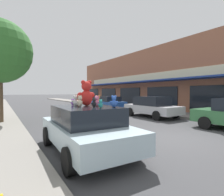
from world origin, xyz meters
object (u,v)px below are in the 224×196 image
object	(u,v)px
teddy_bear_brown	(78,100)
teddy_bear_cream	(80,101)
teddy_bear_orange	(98,101)
teddy_bear_teal	(101,104)
teddy_bear_giant	(86,93)
parked_car_far_center	(152,106)
teddy_bear_black	(94,103)
plush_art_car	(86,128)
teddy_bear_blue	(114,102)
teddy_bear_purple	(73,102)
teddy_bear_pink	(97,101)
parked_car_far_right	(107,102)
teddy_bear_white	(75,101)

from	to	relation	value
teddy_bear_brown	teddy_bear_cream	distance (m)	0.78
teddy_bear_orange	teddy_bear_teal	xyz separation A→B (m)	(-0.41, -0.94, -0.04)
teddy_bear_orange	teddy_bear_brown	xyz separation A→B (m)	(-0.48, 0.58, 0.01)
teddy_bear_giant	parked_car_far_center	size ratio (longest dim) A/B	0.19
teddy_bear_black	teddy_bear_giant	bearing A→B (deg)	-111.09
plush_art_car	teddy_bear_blue	world-z (taller)	teddy_bear_blue
teddy_bear_purple	teddy_bear_brown	bearing A→B (deg)	-104.48
plush_art_car	teddy_bear_black	distance (m)	0.89
teddy_bear_pink	parked_car_far_center	xyz separation A→B (m)	(7.05, 4.58, -0.79)
parked_car_far_center	plush_art_car	bearing A→B (deg)	-149.31
teddy_bear_orange	teddy_bear_purple	distance (m)	0.84
teddy_bear_orange	parked_car_far_center	world-z (taller)	teddy_bear_orange
teddy_bear_teal	parked_car_far_center	xyz separation A→B (m)	(7.24, 5.16, -0.75)
teddy_bear_black	parked_car_far_right	bearing A→B (deg)	-140.91
plush_art_car	teddy_bear_white	bearing A→B (deg)	116.95
teddy_bear_blue	parked_car_far_right	distance (m)	13.43
parked_car_far_center	parked_car_far_right	size ratio (longest dim) A/B	0.99
teddy_bear_giant	teddy_bear_orange	distance (m)	0.45
teddy_bear_orange	teddy_bear_teal	distance (m)	1.03
teddy_bear_teal	teddy_bear_white	size ratio (longest dim) A/B	0.71
teddy_bear_orange	teddy_bear_purple	bearing A→B (deg)	8.85
teddy_bear_orange	teddy_bear_brown	bearing A→B (deg)	-7.78
teddy_bear_purple	teddy_bear_brown	world-z (taller)	teddy_bear_brown
teddy_bear_pink	teddy_bear_black	distance (m)	0.23
teddy_bear_cream	teddy_bear_orange	bearing A→B (deg)	165.83
teddy_bear_orange	teddy_bear_teal	bearing A→B (deg)	109.07
teddy_bear_brown	teddy_bear_cream	size ratio (longest dim) A/B	1.06
teddy_bear_white	teddy_bear_brown	bearing A→B (deg)	-115.99
teddy_bear_white	teddy_bear_blue	xyz separation A→B (m)	(0.74, -1.18, 0.00)
teddy_bear_orange	teddy_bear_cream	distance (m)	0.72
teddy_bear_giant	teddy_bear_cream	size ratio (longest dim) A/B	2.40
parked_car_far_right	teddy_bear_cream	bearing A→B (deg)	-124.80
teddy_bear_orange	teddy_bear_teal	world-z (taller)	teddy_bear_orange
teddy_bear_white	teddy_bear_black	xyz separation A→B (m)	(0.28, -0.79, -0.04)
plush_art_car	teddy_bear_teal	xyz separation A→B (m)	(0.08, -0.81, 0.79)
teddy_bear_purple	teddy_bear_blue	distance (m)	1.57
teddy_bear_giant	teddy_bear_pink	distance (m)	0.55
teddy_bear_orange	teddy_bear_pink	distance (m)	0.43
teddy_bear_purple	parked_car_far_right	size ratio (longest dim) A/B	0.05
teddy_bear_giant	teddy_bear_brown	xyz separation A→B (m)	(-0.12, 0.48, -0.22)
teddy_bear_cream	teddy_bear_blue	world-z (taller)	teddy_bear_blue
teddy_bear_white	parked_car_far_center	size ratio (longest dim) A/B	0.08
teddy_bear_white	teddy_bear_pink	bearing A→B (deg)	132.39
teddy_bear_giant	parked_car_far_center	distance (m)	8.35
teddy_bear_white	teddy_bear_black	bearing A→B (deg)	116.85
teddy_bear_cream	parked_car_far_center	world-z (taller)	teddy_bear_cream
teddy_bear_blue	parked_car_far_right	xyz separation A→B (m)	(6.77, 11.57, -0.83)
teddy_bear_brown	parked_car_far_right	distance (m)	12.48
teddy_bear_teal	teddy_bear_cream	world-z (taller)	teddy_bear_cream
teddy_bear_brown	parked_car_far_center	size ratio (longest dim) A/B	0.08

